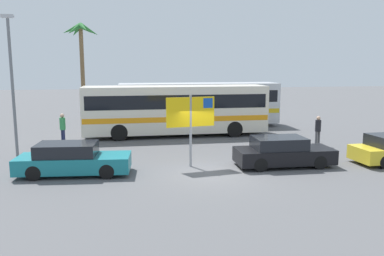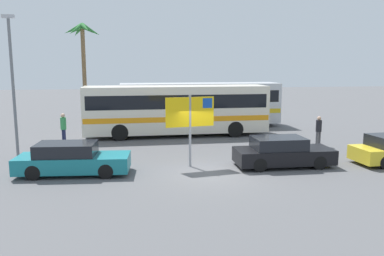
# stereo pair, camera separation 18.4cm
# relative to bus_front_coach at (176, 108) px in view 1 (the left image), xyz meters

# --- Properties ---
(ground) EXTENTS (120.00, 120.00, 0.00)m
(ground) POSITION_rel_bus_front_coach_xyz_m (0.39, -9.02, -1.78)
(ground) COLOR #565659
(bus_front_coach) EXTENTS (11.47, 2.57, 3.17)m
(bus_front_coach) POSITION_rel_bus_front_coach_xyz_m (0.00, 0.00, 0.00)
(bus_front_coach) COLOR silver
(bus_front_coach) RESTS_ON ground
(bus_rear_coach) EXTENTS (11.47, 2.57, 3.17)m
(bus_rear_coach) POSITION_rel_bus_front_coach_xyz_m (2.17, 3.39, 0.00)
(bus_rear_coach) COLOR silver
(bus_rear_coach) RESTS_ON ground
(ferry_sign) EXTENTS (2.18, 0.39, 3.20)m
(ferry_sign) POSITION_rel_bus_front_coach_xyz_m (-0.32, -7.74, 0.54)
(ferry_sign) COLOR gray
(ferry_sign) RESTS_ON ground
(car_black) EXTENTS (4.35, 1.79, 1.32)m
(car_black) POSITION_rel_bus_front_coach_xyz_m (3.69, -8.38, -1.15)
(car_black) COLOR black
(car_black) RESTS_ON ground
(car_teal) EXTENTS (4.69, 2.07, 1.32)m
(car_teal) POSITION_rel_bus_front_coach_xyz_m (-5.39, -8.20, -1.15)
(car_teal) COLOR #19757F
(car_teal) RESTS_ON ground
(pedestrian_crossing_lot) EXTENTS (0.32, 0.32, 1.66)m
(pedestrian_crossing_lot) POSITION_rel_bus_front_coach_xyz_m (7.43, -4.46, -0.80)
(pedestrian_crossing_lot) COLOR #4C4C51
(pedestrian_crossing_lot) RESTS_ON ground
(pedestrian_near_sign) EXTENTS (0.32, 0.32, 1.78)m
(pedestrian_near_sign) POSITION_rel_bus_front_coach_xyz_m (-6.68, -1.75, -0.73)
(pedestrian_near_sign) COLOR #1E2347
(pedestrian_near_sign) RESTS_ON ground
(lamp_post_right_side) EXTENTS (0.56, 0.20, 6.81)m
(lamp_post_right_side) POSITION_rel_bus_front_coach_xyz_m (-8.46, -4.51, 1.94)
(lamp_post_right_side) COLOR slate
(lamp_post_right_side) RESTS_ON ground
(palm_tree_seaside) EXTENTS (2.86, 2.81, 7.70)m
(palm_tree_seaside) POSITION_rel_bus_front_coach_xyz_m (-6.39, 7.52, 4.33)
(palm_tree_seaside) COLOR brown
(palm_tree_seaside) RESTS_ON ground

